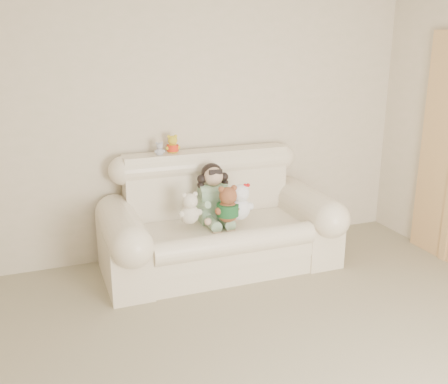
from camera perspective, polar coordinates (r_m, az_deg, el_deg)
wall_back at (r=4.85m, az=-4.23°, el=8.01°), size 4.50×0.00×4.50m
sofa at (r=4.62m, az=-0.44°, el=-2.45°), size 2.10×0.95×1.03m
seated_child at (r=4.62m, az=-1.20°, el=-0.10°), size 0.33×0.41×0.55m
brown_teddy at (r=4.41m, az=0.41°, el=-0.96°), size 0.30×0.27×0.38m
white_cat at (r=4.48m, az=1.76°, el=-0.68°), size 0.26×0.20×0.39m
cream_teddy at (r=4.39m, az=-3.82°, el=-1.46°), size 0.22×0.17×0.33m
yellow_mini_bear at (r=4.71m, az=-5.73°, el=5.44°), size 0.16×0.14×0.21m
grey_mini_plush at (r=4.65m, az=-7.17°, el=4.89°), size 0.11×0.10×0.16m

